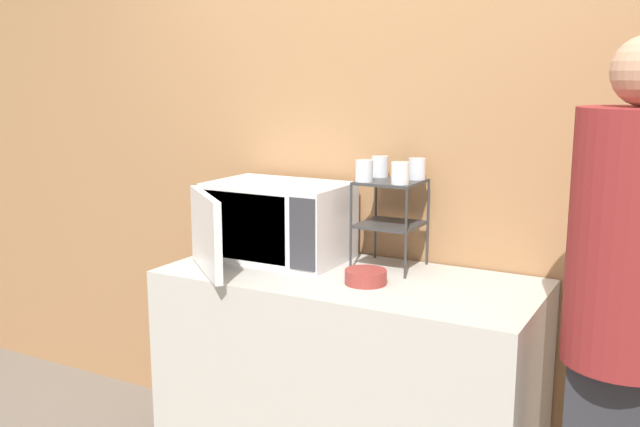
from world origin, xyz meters
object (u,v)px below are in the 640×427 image
(bowl, at_px, (366,277))
(person, at_px, (627,308))
(microwave, at_px, (275,221))
(glass_front_right, at_px, (400,173))
(glass_back_right, at_px, (417,169))
(glass_back_left, at_px, (380,167))
(dish_rack, at_px, (390,205))
(glass_front_left, at_px, (364,171))

(bowl, bearing_deg, person, -9.02)
(microwave, bearing_deg, glass_front_right, 2.65)
(glass_back_right, height_order, glass_back_left, same)
(dish_rack, bearing_deg, microwave, -168.44)
(dish_rack, distance_m, glass_front_left, 0.18)
(glass_back_left, bearing_deg, bowl, -73.90)
(glass_front_left, relative_size, glass_back_right, 1.00)
(dish_rack, relative_size, person, 0.20)
(glass_front_right, bearing_deg, person, -20.76)
(microwave, xyz_separation_m, glass_back_left, (0.40, 0.17, 0.24))
(bowl, relative_size, person, 0.09)
(microwave, distance_m, glass_front_right, 0.60)
(person, bearing_deg, glass_back_right, 150.62)
(bowl, bearing_deg, glass_front_left, 118.08)
(microwave, bearing_deg, dish_rack, 11.56)
(glass_back_right, xyz_separation_m, glass_front_right, (-0.01, -0.15, 0.00))
(glass_front_left, height_order, glass_front_right, same)
(glass_back_right, bearing_deg, bowl, -101.11)
(microwave, xyz_separation_m, dish_rack, (0.48, 0.10, 0.09))
(glass_back_right, relative_size, glass_front_right, 1.00)
(glass_front_left, relative_size, bowl, 0.54)
(glass_back_right, height_order, person, person)
(microwave, height_order, dish_rack, dish_rack)
(dish_rack, height_order, bowl, dish_rack)
(glass_back_right, distance_m, person, 1.02)
(microwave, xyz_separation_m, glass_front_right, (0.55, 0.03, 0.24))
(glass_front_left, bearing_deg, person, -17.65)
(glass_back_right, bearing_deg, glass_back_left, -177.82)
(glass_back_right, bearing_deg, person, -29.38)
(microwave, distance_m, glass_back_left, 0.50)
(microwave, distance_m, bowl, 0.54)
(glass_front_right, relative_size, bowl, 0.54)
(microwave, height_order, glass_back_right, glass_back_right)
(glass_back_right, bearing_deg, dish_rack, -134.85)
(glass_front_left, distance_m, glass_back_left, 0.15)
(glass_back_left, distance_m, person, 1.16)
(glass_front_right, xyz_separation_m, person, (0.86, -0.33, -0.31))
(glass_front_left, relative_size, glass_front_right, 1.00)
(glass_front_left, height_order, glass_back_right, same)
(microwave, height_order, glass_front_left, glass_front_left)
(dish_rack, relative_size, bowl, 2.26)
(glass_back_left, bearing_deg, person, -25.07)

